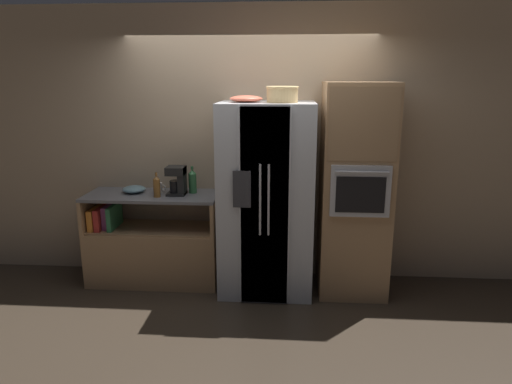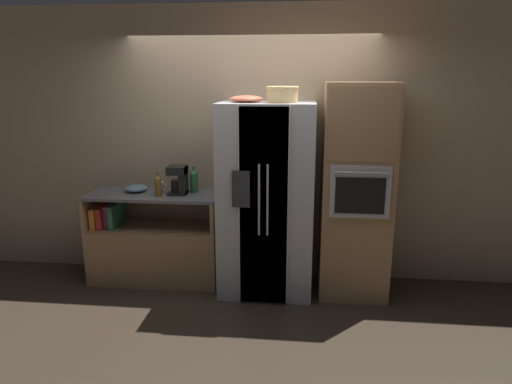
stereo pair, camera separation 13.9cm
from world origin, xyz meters
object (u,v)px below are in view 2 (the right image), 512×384
at_px(refrigerator, 267,199).
at_px(wall_oven, 355,191).
at_px(bottle_short, 194,180).
at_px(mug, 160,187).
at_px(fruit_bowl, 246,99).
at_px(wicker_basket, 282,94).
at_px(mixing_bowl, 136,188).
at_px(bottle_tall, 158,185).
at_px(coffee_maker, 179,179).

distance_m(refrigerator, wall_oven, 0.86).
bearing_deg(wall_oven, refrigerator, -177.50).
relative_size(wall_oven, bottle_short, 7.42).
xyz_separation_m(wall_oven, mug, (-1.97, 0.12, -0.04)).
bearing_deg(fruit_bowl, mug, 168.48).
relative_size(wicker_basket, mixing_bowl, 1.29).
relative_size(bottle_short, mug, 2.22).
bearing_deg(wall_oven, bottle_tall, -178.43).
height_order(fruit_bowl, bottle_tall, fruit_bowl).
bearing_deg(bottle_tall, fruit_bowl, -1.10).
bearing_deg(wall_oven, mixing_bowl, 177.31).
bearing_deg(wicker_basket, refrigerator, 159.07).
bearing_deg(bottle_short, fruit_bowl, -20.34).
xyz_separation_m(mixing_bowl, coffee_maker, (0.48, -0.05, 0.12)).
xyz_separation_m(fruit_bowl, coffee_maker, (-0.70, 0.13, -0.80)).
bearing_deg(wicker_basket, mug, 170.54).
bearing_deg(fruit_bowl, wicker_basket, -3.65).
height_order(fruit_bowl, mug, fruit_bowl).
height_order(fruit_bowl, coffee_maker, fruit_bowl).
bearing_deg(mixing_bowl, bottle_tall, -28.78).
bearing_deg(bottle_tall, mug, 101.58).
bearing_deg(coffee_maker, wicker_basket, -8.06).
distance_m(fruit_bowl, mixing_bowl, 1.51).
bearing_deg(wicker_basket, fruit_bowl, 176.35).
bearing_deg(mug, bottle_tall, -78.42).
height_order(wicker_basket, fruit_bowl, wicker_basket).
distance_m(bottle_tall, mug, 0.18).
distance_m(wicker_basket, bottle_short, 1.29).
height_order(wicker_basket, mug, wicker_basket).
distance_m(wicker_basket, coffee_maker, 1.35).
xyz_separation_m(fruit_bowl, mug, (-0.93, 0.19, -0.91)).
relative_size(refrigerator, bottle_short, 6.76).
height_order(wall_oven, wicker_basket, wall_oven).
bearing_deg(bottle_short, wicker_basket, -14.46).
distance_m(wicker_basket, bottle_tall, 1.52).
height_order(refrigerator, bottle_short, refrigerator).
bearing_deg(bottle_tall, bottle_short, 31.69).
bearing_deg(bottle_short, mug, -176.09).
height_order(bottle_tall, coffee_maker, coffee_maker).
bearing_deg(refrigerator, coffee_maker, 174.10).
bearing_deg(bottle_short, refrigerator, -13.21).
height_order(wall_oven, coffee_maker, wall_oven).
xyz_separation_m(refrigerator, bottle_tall, (-1.08, -0.02, 0.12)).
distance_m(wicker_basket, fruit_bowl, 0.34).
relative_size(bottle_tall, mixing_bowl, 1.07).
xyz_separation_m(bottle_short, coffee_maker, (-0.13, -0.09, 0.03)).
distance_m(wall_oven, wicker_basket, 1.17).
xyz_separation_m(fruit_bowl, mixing_bowl, (-1.18, 0.17, -0.92)).
xyz_separation_m(mug, mixing_bowl, (-0.25, -0.01, -0.02)).
bearing_deg(bottle_short, mixing_bowl, -176.39).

